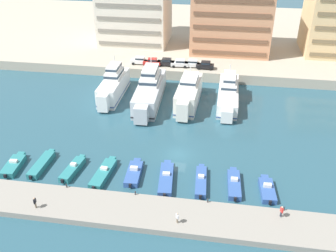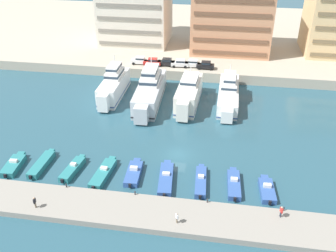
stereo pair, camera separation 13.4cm
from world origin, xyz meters
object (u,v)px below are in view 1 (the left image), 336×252
object	(u,v)px
motorboat_teal_center_left	(104,173)
motorboat_blue_mid_right	(201,181)
motorboat_blue_right	(234,184)
yacht_white_center_left	(228,93)
pedestrian_near_edge	(282,211)
pedestrian_mid_deck	(35,202)
motorboat_teal_left	(42,164)
car_black_center_right	(205,65)
yacht_white_far_left	(114,85)
motorboat_teal_far_left	(14,165)
yacht_silver_left	(150,90)
car_black_mid_left	(166,62)
car_white_center	(192,63)
motorboat_teal_mid_left	(73,169)
pedestrian_far_side	(177,217)
motorboat_blue_far_right	(267,190)
motorboat_blue_center	(134,173)
car_red_left	(152,62)
yacht_ivory_mid_left	(188,94)
car_white_center_left	(180,63)
motorboat_blue_center_right	(166,178)
car_white_far_left	(140,60)

from	to	relation	value
motorboat_teal_center_left	motorboat_blue_mid_right	size ratio (longest dim) A/B	1.04
motorboat_blue_right	yacht_white_center_left	bearing A→B (deg)	92.98
motorboat_teal_center_left	pedestrian_near_edge	world-z (taller)	pedestrian_near_edge
yacht_white_center_left	pedestrian_mid_deck	xyz separation A→B (m)	(-24.17, -37.33, -0.08)
motorboat_teal_left	car_black_center_right	world-z (taller)	car_black_center_right
yacht_white_far_left	motorboat_teal_far_left	world-z (taller)	yacht_white_far_left
yacht_silver_left	car_black_mid_left	xyz separation A→B (m)	(1.04, 14.87, 0.73)
car_white_center	car_black_center_right	world-z (taller)	same
motorboat_teal_mid_left	pedestrian_far_side	bearing A→B (deg)	-27.77
motorboat_blue_far_right	motorboat_blue_center	bearing A→B (deg)	177.57
yacht_silver_left	yacht_white_center_left	world-z (taller)	yacht_silver_left
yacht_silver_left	car_red_left	distance (m)	14.61
yacht_ivory_mid_left	car_red_left	world-z (taller)	yacht_ivory_mid_left
yacht_white_far_left	yacht_silver_left	xyz separation A→B (m)	(8.07, -1.36, 0.05)
motorboat_teal_center_left	car_white_center_left	size ratio (longest dim) A/B	1.89
yacht_white_center_left	car_white_center_left	world-z (taller)	yacht_white_center_left
motorboat_teal_mid_left	car_black_center_right	size ratio (longest dim) A/B	1.66
yacht_white_center_left	motorboat_teal_center_left	size ratio (longest dim) A/B	2.43
motorboat_blue_center	motorboat_blue_far_right	world-z (taller)	motorboat_blue_center
motorboat_blue_center	car_black_mid_left	bearing A→B (deg)	92.25
motorboat_blue_far_right	motorboat_blue_center_right	bearing A→B (deg)	179.04
car_white_far_left	motorboat_blue_far_right	bearing A→B (deg)	-55.96
motorboat_blue_center_right	motorboat_blue_far_right	size ratio (longest dim) A/B	1.36
yacht_silver_left	pedestrian_far_side	size ratio (longest dim) A/B	13.20
motorboat_blue_mid_right	pedestrian_mid_deck	bearing A→B (deg)	-155.65
yacht_white_center_left	car_white_far_left	xyz separation A→B (m)	(-21.49, 12.44, 1.31)
motorboat_teal_far_left	motorboat_blue_mid_right	size ratio (longest dim) A/B	0.83
motorboat_blue_right	pedestrian_far_side	world-z (taller)	pedestrian_far_side
pedestrian_near_edge	motorboat_blue_center_right	bearing A→B (deg)	159.31
pedestrian_near_edge	yacht_white_center_left	bearing A→B (deg)	102.06
yacht_white_center_left	car_black_mid_left	distance (m)	19.45
motorboat_blue_right	car_white_far_left	bearing A→B (deg)	119.68
motorboat_teal_left	motorboat_teal_center_left	bearing A→B (deg)	-3.90
motorboat_teal_mid_left	car_red_left	size ratio (longest dim) A/B	1.62
motorboat_teal_far_left	car_black_center_right	xyz separation A→B (m)	(26.55, 40.36, 2.79)
motorboat_blue_right	car_black_center_right	world-z (taller)	car_black_center_right
motorboat_teal_center_left	pedestrian_far_side	xyz separation A→B (m)	(12.32, -8.80, 1.32)
motorboat_blue_center	car_black_center_right	size ratio (longest dim) A/B	1.65
yacht_ivory_mid_left	motorboat_blue_center	xyz separation A→B (m)	(-5.43, -24.90, -1.93)
motorboat_blue_right	motorboat_blue_far_right	size ratio (longest dim) A/B	1.19
motorboat_teal_center_left	motorboat_blue_right	xyz separation A→B (m)	(19.32, 0.53, -0.04)
motorboat_blue_far_right	pedestrian_far_side	distance (m)	14.64
yacht_ivory_mid_left	pedestrian_near_edge	xyz separation A→B (m)	(15.25, -31.41, -0.51)
car_black_center_right	yacht_white_center_left	bearing A→B (deg)	-64.43
motorboat_teal_mid_left	car_red_left	xyz separation A→B (m)	(4.47, 39.94, 2.78)
yacht_silver_left	pedestrian_near_edge	world-z (taller)	yacht_silver_left
motorboat_blue_center	pedestrian_far_side	xyz separation A→B (m)	(7.86, -9.62, 1.35)
motorboat_blue_center	car_white_center_left	size ratio (longest dim) A/B	1.61
car_red_left	car_white_center_left	bearing A→B (deg)	2.19
yacht_white_center_left	motorboat_teal_left	size ratio (longest dim) A/B	2.58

